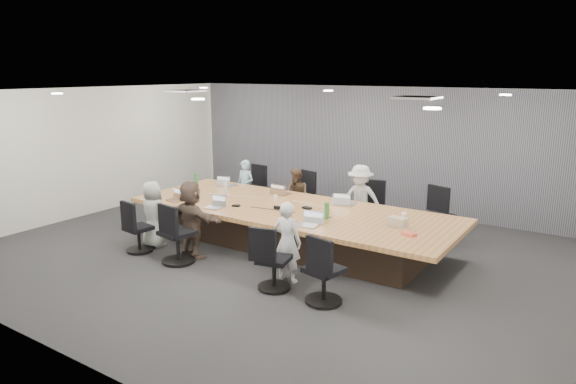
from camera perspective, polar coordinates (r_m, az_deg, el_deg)
The scene contains 38 objects.
floor at distance 9.06m, azimuth -1.40°, elevation -6.96°, with size 10.00×8.00×0.00m, color #2D2D30.
ceiling at distance 8.51m, azimuth -1.51°, elevation 11.02°, with size 10.00×8.00×0.00m, color white.
wall_back at distance 12.13m, azimuth 9.44°, elevation 4.88°, with size 10.00×2.80×0.00m, color silver.
wall_front at distance 5.96m, azimuth -24.08°, elevation -4.86°, with size 10.00×2.80×0.00m, color silver.
wall_left at distance 12.20m, azimuth -21.16°, elevation 4.22°, with size 8.00×2.80×0.00m, color silver.
curtain at distance 12.05m, azimuth 9.29°, elevation 4.84°, with size 9.80×0.04×2.80m, color slate.
conference_table at distance 9.33m, azimuth 0.34°, elevation -3.76°, with size 6.00×2.20×0.74m.
chair_0 at distance 11.84m, azimuth -3.72°, elevation 0.00°, with size 0.57×0.57×0.84m, color black, non-canonical shape.
chair_1 at distance 11.08m, azimuth 1.95°, elevation -0.89°, with size 0.57×0.57×0.85m, color black, non-canonical shape.
chair_2 at distance 10.43m, azimuth 8.79°, elevation -2.06°, with size 0.54×0.54×0.81m, color black, non-canonical shape.
chair_3 at distance 9.94m, azimuth 16.24°, elevation -3.03°, with size 0.58×0.58×0.86m, color black, non-canonical shape.
chair_4 at distance 9.47m, azimuth -16.27°, elevation -4.30°, with size 0.49×0.49×0.72m, color black, non-canonical shape.
chair_5 at distance 8.76m, azimuth -12.18°, elevation -4.98°, with size 0.59×0.59×0.87m, color black, non-canonical shape.
chair_6 at distance 7.57m, azimuth -1.56°, elevation -8.05°, with size 0.52×0.52×0.76m, color black, non-canonical shape.
chair_7 at distance 7.15m, azimuth 4.01°, elevation -9.21°, with size 0.55×0.55×0.81m, color black, non-canonical shape.
person_0 at distance 11.53m, azimuth -4.79°, elevation 0.57°, with size 0.44×0.29×1.21m, color #97C1D0.
laptop_0 at distance 11.08m, azimuth -6.55°, elevation 0.76°, with size 0.31×0.22×0.02m, color #B2B2B7.
person_1 at distance 10.76m, azimuth 0.98°, elevation -0.46°, with size 0.56×0.44×1.16m, color #4A3625.
laptop_1 at distance 10.27m, azimuth -0.67°, elevation -0.15°, with size 0.34×0.23×0.02m, color #8C6647.
person_2 at distance 10.05m, azimuth 8.00°, elevation -0.91°, with size 0.90×0.51×1.39m, color #BBBBBB.
laptop_2 at distance 9.56m, azimuth 6.59°, elevation -1.27°, with size 0.33×0.23×0.02m, color #B2B2B7.
person_4 at distance 9.62m, azimuth -14.78°, elevation -2.39°, with size 0.60×0.39×1.22m, color #A7AEA8.
laptop_4 at distance 9.95m, azimuth -12.49°, elevation -0.92°, with size 0.31×0.22×0.02m, color #8C6647.
person_5 at distance 8.93m, azimuth -10.65°, elevation -2.98°, with size 1.24×0.40×1.34m, color brown.
laptop_5 at distance 9.29m, azimuth -8.33°, elevation -1.74°, with size 0.28×0.19×0.02m, color #B2B2B7.
person_6 at distance 7.76m, azimuth -0.09°, elevation -5.57°, with size 0.46×0.30×1.26m, color silver.
laptop_6 at distance 8.16m, azimuth 2.05°, elevation -3.72°, with size 0.35×0.24×0.02m, color #B2B2B7.
bottle_green_left at distance 11.10m, azimuth -10.12°, elevation 1.32°, with size 0.07×0.07×0.27m, color #2F7734.
bottle_green_right at distance 8.52m, azimuth 4.32°, elevation -2.10°, with size 0.08×0.08×0.28m, color #2F7734.
bottle_clear at distance 10.49m, azimuth -7.02°, elevation 0.60°, with size 0.07×0.07×0.22m, color silver.
cup_white_far at distance 9.77m, azimuth -1.40°, elevation -0.62°, with size 0.08×0.08×0.10m, color white.
cup_white_near at distance 8.75m, azimuth 12.79°, elevation -2.59°, with size 0.08×0.08×0.11m, color white.
mug_brown at distance 10.53m, azimuth -11.44°, elevation 0.15°, with size 0.08×0.08×0.10m, color brown.
mic_left at distance 9.37m, azimuth -5.79°, elevation -1.51°, with size 0.13×0.09×0.03m, color black.
mic_right at distance 9.17m, azimuth 2.11°, elevation -1.77°, with size 0.16×0.10×0.03m, color black.
stapler at distance 9.12m, azimuth -1.09°, elevation -1.75°, with size 0.16×0.04×0.06m, color black.
canvas_bag at distance 8.29m, azimuth 12.12°, elevation -3.27°, with size 0.28×0.17×0.15m, color tan.
snack_packet at distance 7.90m, azimuth 13.31°, elevation -4.57°, with size 0.20×0.13×0.04m, color #F1563D.
Camera 1 is at (4.86, -6.97, 3.14)m, focal length 32.00 mm.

